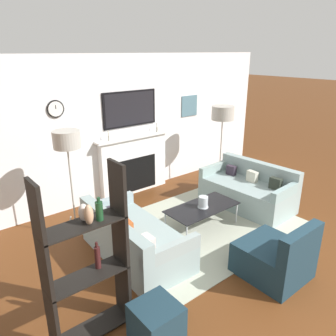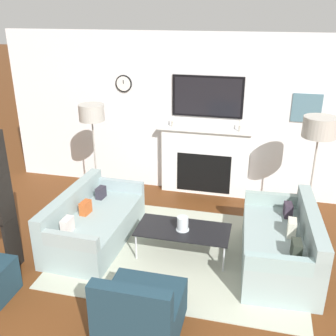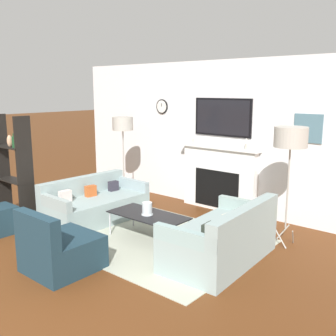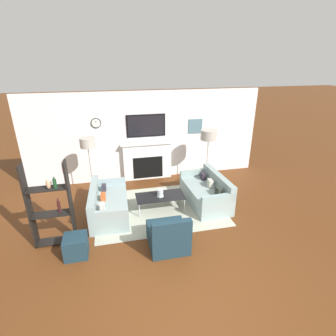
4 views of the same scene
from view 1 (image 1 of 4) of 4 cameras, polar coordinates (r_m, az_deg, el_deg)
name	(u,v)px [view 1 (image 1 of 4)]	position (r m, az deg, el deg)	size (l,w,h in m)	color
fireplace_wall	(130,132)	(6.50, -6.60, 6.17)	(7.14, 0.28, 2.70)	silver
area_rug	(199,227)	(5.50, 5.34, -10.15)	(3.16, 2.31, 0.01)	#ACB19C
couch_left	(134,240)	(4.69, -6.02, -12.35)	(0.92, 1.73, 0.71)	#8EA3A2
couch_right	(248,191)	(6.25, 13.79, -3.93)	(0.95, 1.67, 0.79)	#8EA3A2
armchair	(276,258)	(4.52, 18.28, -14.65)	(0.77, 0.81, 0.79)	#1A323E
coffee_table	(202,208)	(5.32, 6.00, -6.94)	(1.21, 0.58, 0.38)	black
hurricane_candle	(203,203)	(5.26, 6.15, -6.01)	(0.17, 0.17, 0.19)	silver
floor_lamp_left	(67,141)	(4.90, -17.23, 4.48)	(0.39, 0.39, 1.68)	#9E998E
floor_lamp_right	(223,114)	(6.82, 9.52, 9.29)	(0.45, 0.45, 1.70)	#9E998E
shelf_unit	(87,259)	(3.32, -13.96, -15.17)	(0.81, 0.28, 1.78)	black
ottoman	(156,324)	(3.57, -2.05, -25.45)	(0.43, 0.43, 0.42)	#1A323E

